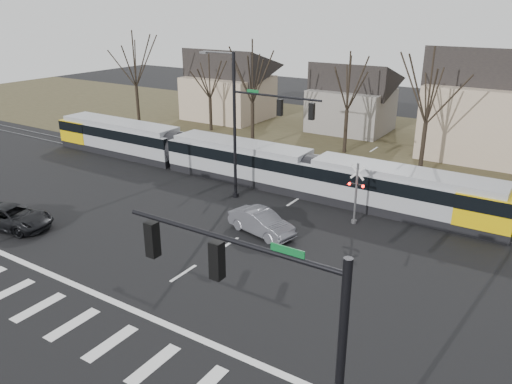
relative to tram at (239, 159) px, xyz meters
The scene contains 16 objects.
ground 17.21m from the tram, 69.10° to the right, with size 140.00×140.00×0.00m, color black.
grass_verge 17.21m from the tram, 69.10° to the left, with size 140.00×28.00×0.01m, color #38331E.
crosswalk 20.98m from the tram, 73.01° to the right, with size 27.00×2.60×0.01m.
stop_line 18.89m from the tram, 71.05° to the right, with size 28.00×0.35×0.01m, color silver.
lane_dashes 6.33m from the tram, ahead, with size 0.18×30.00×0.01m.
rail_pair 6.33m from the tram, ahead, with size 90.00×1.52×0.06m.
tram is the anchor object (origin of this frame).
sedan 10.44m from the tram, 47.93° to the right, with size 4.68×2.49×1.47m, color #53545B.
suv 16.71m from the tram, 113.05° to the right, with size 5.53×3.39×1.43m, color black.
signal_pole_near_right 27.56m from the tram, 53.59° to the right, with size 6.72×0.44×8.00m.
signal_pole_far 6.51m from the tram, 43.38° to the right, with size 9.28×0.44×10.20m.
rail_crossing_signal 11.57m from the tram, 16.10° to the right, with size 1.08×0.36×4.00m.
tree_row 13.30m from the tram, 50.95° to the left, with size 59.20×7.20×10.00m.
house_a 22.91m from the tram, 127.65° to the left, with size 9.72×8.64×8.60m.
house_b 20.16m from the tram, 86.82° to the left, with size 8.64×7.56×7.65m.
house_c 23.02m from the tram, 48.37° to the left, with size 10.80×8.64×10.10m.
Camera 1 is at (15.47, -15.10, 13.13)m, focal length 35.00 mm.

